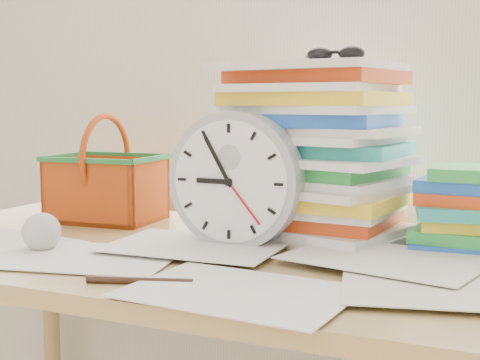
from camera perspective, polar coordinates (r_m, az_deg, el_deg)
The scene contains 8 objects.
desk at distance 1.26m, azimuth -2.02°, elevation -9.22°, with size 1.40×0.70×0.75m.
paper_stack at distance 1.33m, azimuth 6.57°, elevation 2.37°, with size 0.35×0.28×0.35m, color white, non-canonical shape.
clock at distance 1.24m, azimuth -0.39°, elevation -0.01°, with size 0.26×0.26×0.05m, color #A5A6AE.
sunglasses at distance 1.28m, azimuth 8.15°, elevation 10.61°, with size 0.13×0.11×0.03m, color black, non-canonical shape.
basket at distance 1.56m, azimuth -11.33°, elevation 0.95°, with size 0.24×0.19×0.24m, color #CF5114, non-canonical shape.
crumpled_ball at distance 1.28m, azimuth -16.59°, elevation -4.25°, with size 0.07×0.07×0.07m, color silver.
pen at distance 1.02m, azimuth -8.58°, elevation -8.51°, with size 0.01×0.01×0.16m, color black.
scattered_papers at distance 1.25m, azimuth -2.03°, elevation -5.64°, with size 1.26×0.42×0.02m, color white, non-canonical shape.
Camera 1 is at (0.54, 0.51, 1.02)m, focal length 50.00 mm.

